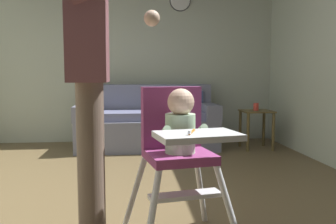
{
  "coord_description": "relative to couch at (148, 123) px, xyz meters",
  "views": [
    {
      "loc": [
        0.04,
        -2.47,
        0.98
      ],
      "look_at": [
        0.27,
        -0.2,
        0.75
      ],
      "focal_mm": 38.22,
      "sensor_mm": 36.0,
      "label": 1
    }
  ],
  "objects": [
    {
      "name": "wall_clock",
      "position": [
        0.51,
        0.48,
        1.76
      ],
      "size": [
        0.31,
        0.04,
        0.31
      ],
      "color": "white"
    },
    {
      "name": "ground",
      "position": [
        -0.25,
        -2.43,
        -0.38
      ],
      "size": [
        5.96,
        7.43,
        0.1
      ],
      "primitive_type": "cube",
      "color": "brown"
    },
    {
      "name": "side_table",
      "position": [
        1.46,
        -0.26,
        0.05
      ],
      "size": [
        0.4,
        0.4,
        0.52
      ],
      "color": "brown",
      "rests_on": "ground"
    },
    {
      "name": "wall_far",
      "position": [
        -0.25,
        0.52,
        1.03
      ],
      "size": [
        5.16,
        0.06,
        2.72
      ],
      "primitive_type": "cube",
      "color": "#B3BBA8",
      "rests_on": "ground"
    },
    {
      "name": "couch",
      "position": [
        0.0,
        0.0,
        0.0
      ],
      "size": [
        1.89,
        0.86,
        0.86
      ],
      "rotation": [
        0.0,
        0.0,
        -1.57
      ],
      "color": "slate",
      "rests_on": "ground"
    },
    {
      "name": "adult_standing",
      "position": [
        -0.43,
        -2.92,
        0.66
      ],
      "size": [
        0.51,
        0.49,
        1.75
      ],
      "rotation": [
        0.0,
        0.0,
        0.02
      ],
      "color": "#725E50",
      "rests_on": "ground"
    },
    {
      "name": "high_chair",
      "position": [
        0.05,
        -2.91,
        0.3
      ],
      "size": [
        0.7,
        0.8,
        0.92
      ],
      "rotation": [
        0.0,
        0.0,
        -1.39
      ],
      "color": "white",
      "rests_on": "ground"
    },
    {
      "name": "sippy_cup",
      "position": [
        1.45,
        -0.26,
        0.24
      ],
      "size": [
        0.07,
        0.07,
        0.1
      ],
      "primitive_type": "cylinder",
      "color": "#D13D33",
      "rests_on": "side_table"
    }
  ]
}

